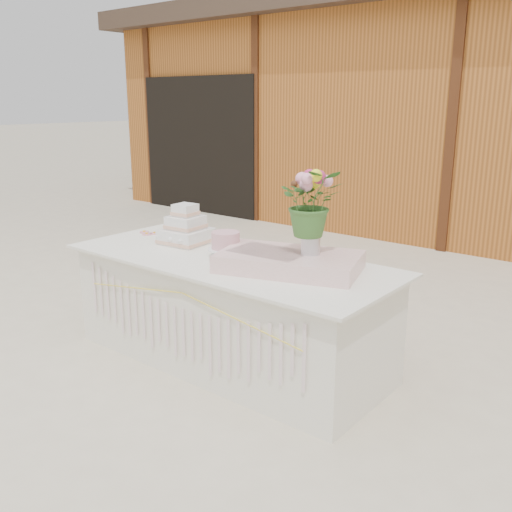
% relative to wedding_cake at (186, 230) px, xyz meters
% --- Properties ---
extents(ground, '(80.00, 80.00, 0.00)m').
position_rel_wedding_cake_xyz_m(ground, '(0.54, -0.11, -0.87)').
color(ground, beige).
rests_on(ground, ground).
extents(barn, '(12.60, 4.60, 3.30)m').
position_rel_wedding_cake_xyz_m(barn, '(0.53, 5.88, 0.80)').
color(barn, '#A75D23').
rests_on(barn, ground).
extents(cake_table, '(2.40, 1.00, 0.77)m').
position_rel_wedding_cake_xyz_m(cake_table, '(0.54, -0.12, -0.49)').
color(cake_table, silver).
rests_on(cake_table, ground).
extents(wedding_cake, '(0.36, 0.36, 0.30)m').
position_rel_wedding_cake_xyz_m(wedding_cake, '(0.00, 0.00, 0.00)').
color(wedding_cake, white).
rests_on(wedding_cake, cake_table).
extents(pink_cake_stand, '(0.25, 0.25, 0.18)m').
position_rel_wedding_cake_xyz_m(pink_cake_stand, '(0.50, -0.11, -0.00)').
color(pink_cake_stand, white).
rests_on(pink_cake_stand, cake_table).
extents(satin_runner, '(1.00, 0.76, 0.11)m').
position_rel_wedding_cake_xyz_m(satin_runner, '(1.03, -0.08, -0.05)').
color(satin_runner, '#FFD3CD').
rests_on(satin_runner, cake_table).
extents(flower_vase, '(0.12, 0.12, 0.16)m').
position_rel_wedding_cake_xyz_m(flower_vase, '(1.15, -0.02, 0.09)').
color(flower_vase, silver).
rests_on(flower_vase, satin_runner).
extents(bouquet, '(0.51, 0.50, 0.43)m').
position_rel_wedding_cake_xyz_m(bouquet, '(1.15, -0.02, 0.39)').
color(bouquet, '#356227').
rests_on(bouquet, flower_vase).
extents(loose_flowers, '(0.17, 0.38, 0.02)m').
position_rel_wedding_cake_xyz_m(loose_flowers, '(-0.47, 0.02, -0.09)').
color(loose_flowers, pink).
rests_on(loose_flowers, cake_table).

